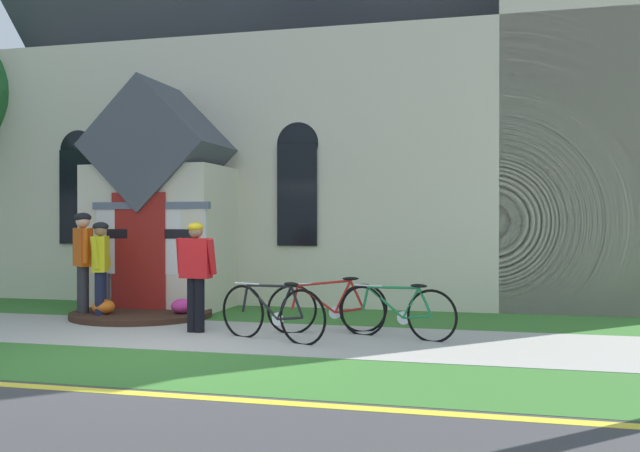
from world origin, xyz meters
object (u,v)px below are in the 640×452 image
bicycle_orange (272,312)px  roadside_conifer (613,104)px  cyclist_in_yellow_jersey (83,256)px  cyclist_in_green_jersey (196,269)px  bicycle_blue (329,307)px  bicycle_green (397,312)px  cyclist_in_white_jersey (101,263)px  church_sign (151,241)px

bicycle_orange → roadside_conifer: bearing=55.6°
cyclist_in_yellow_jersey → cyclist_in_green_jersey: bearing=-20.7°
roadside_conifer → bicycle_blue: bearing=-124.5°
bicycle_green → cyclist_in_white_jersey: 4.96m
bicycle_blue → bicycle_orange: size_ratio=0.99×
bicycle_orange → cyclist_in_green_jersey: size_ratio=1.05×
church_sign → cyclist_in_green_jersey: 2.26m
church_sign → cyclist_in_white_jersey: bearing=-120.2°
bicycle_green → cyclist_in_white_jersey: bearing=173.0°
cyclist_in_green_jersey → roadside_conifer: roadside_conifer is taller
church_sign → bicycle_green: 4.73m
cyclist_in_green_jersey → bicycle_blue: bearing=14.2°
church_sign → roadside_conifer: bearing=35.9°
bicycle_green → roadside_conifer: roadside_conifer is taller
bicycle_green → cyclist_in_yellow_jersey: bearing=172.3°
cyclist_in_yellow_jersey → cyclist_in_green_jersey: cyclist_in_yellow_jersey is taller
church_sign → roadside_conifer: size_ratio=0.31×
bicycle_orange → cyclist_in_green_jersey: bearing=162.7°
church_sign → cyclist_in_yellow_jersey: bearing=-141.4°
church_sign → bicycle_green: (4.43, -1.41, -0.89)m
bicycle_blue → bicycle_orange: bicycle_orange is taller
cyclist_in_green_jersey → roadside_conifer: bearing=48.4°
church_sign → bicycle_green: church_sign is taller
church_sign → bicycle_blue: church_sign is taller
bicycle_blue → cyclist_in_green_jersey: cyclist_in_green_jersey is taller
cyclist_in_white_jersey → roadside_conifer: 11.63m
cyclist_in_white_jersey → roadside_conifer: bearing=37.8°
church_sign → cyclist_in_yellow_jersey: size_ratio=1.22×
bicycle_blue → bicycle_green: 1.06m
cyclist_in_yellow_jersey → roadside_conifer: roadside_conifer is taller
church_sign → bicycle_blue: bearing=-18.5°
bicycle_blue → cyclist_in_green_jersey: 1.98m
bicycle_orange → cyclist_in_white_jersey: bearing=160.1°
cyclist_in_green_jersey → cyclist_in_white_jersey: bearing=158.4°
bicycle_blue → cyclist_in_yellow_jersey: (-4.27, 0.45, 0.66)m
cyclist_in_green_jersey → cyclist_in_yellow_jersey: bearing=159.3°
bicycle_blue → bicycle_green: bicycle_blue is taller
bicycle_orange → cyclist_in_green_jersey: cyclist_in_green_jersey is taller
cyclist_in_green_jersey → cyclist_in_white_jersey: size_ratio=1.00×
bicycle_orange → bicycle_green: bicycle_orange is taller
cyclist_in_yellow_jersey → cyclist_in_white_jersey: bearing=-16.1°
church_sign → cyclist_in_yellow_jersey: church_sign is taller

